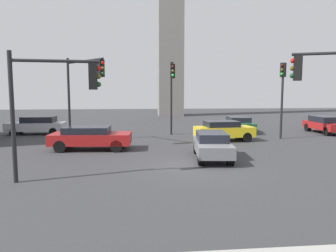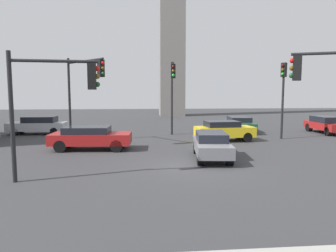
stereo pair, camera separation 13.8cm
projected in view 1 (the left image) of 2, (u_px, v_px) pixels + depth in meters
The scene contains 11 objects.
ground_plane at pixel (197, 166), 14.38m from camera, with size 98.96×98.96×0.00m, color #38383A.
traffic_light_0 at pixel (83, 82), 19.71m from camera, with size 2.82×3.34×5.63m.
traffic_light_1 at pixel (282, 86), 22.30m from camera, with size 0.48×0.45×5.44m.
traffic_light_2 at pixel (172, 84), 23.41m from camera, with size 0.40×2.72×5.72m.
traffic_light_3 at pixel (55, 91), 11.63m from camera, with size 3.27×0.55×4.86m.
car_1 at pixel (37, 125), 25.09m from camera, with size 4.44×1.83×1.42m.
car_2 at pixel (212, 145), 15.81m from camera, with size 2.08×4.22×1.34m.
car_3 at pixel (90, 137), 18.28m from camera, with size 4.71×2.23×1.37m.
car_4 at pixel (239, 124), 26.42m from camera, with size 2.19×4.33×1.29m.
car_5 at pixel (326, 124), 25.72m from camera, with size 1.87×4.22×1.38m.
car_6 at pixel (223, 130), 21.52m from camera, with size 4.09×2.08×1.40m.
Camera 1 is at (-2.72, -13.90, 3.36)m, focal length 33.43 mm.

